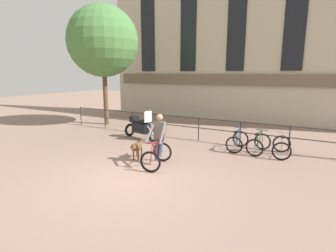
% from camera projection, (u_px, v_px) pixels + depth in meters
% --- Properties ---
extents(ground_plane, '(60.00, 60.00, 0.00)m').
position_uv_depth(ground_plane, '(128.00, 180.00, 7.50)').
color(ground_plane, '#8E7060').
extents(canal_railing, '(15.05, 0.05, 1.05)m').
position_uv_depth(canal_railing, '(199.00, 125.00, 11.80)').
color(canal_railing, '#2D2B28').
rests_on(canal_railing, ground_plane).
extents(building_facade, '(18.00, 0.72, 11.60)m').
position_uv_depth(building_facade, '(238.00, 26.00, 15.74)').
color(building_facade, '#BCB299').
rests_on(building_facade, ground_plane).
extents(cyclist_with_bike, '(0.89, 1.28, 1.70)m').
position_uv_depth(cyclist_with_bike, '(158.00, 143.00, 8.57)').
color(cyclist_with_bike, black).
rests_on(cyclist_with_bike, ground_plane).
extents(dog, '(0.42, 0.97, 0.63)m').
position_uv_depth(dog, '(137.00, 147.00, 9.28)').
color(dog, brown).
rests_on(dog, ground_plane).
extents(parked_motorcycle, '(1.83, 0.98, 1.35)m').
position_uv_depth(parked_motorcycle, '(141.00, 127.00, 12.10)').
color(parked_motorcycle, black).
rests_on(parked_motorcycle, ground_plane).
extents(parked_bicycle_near_lamp, '(0.68, 1.12, 0.86)m').
position_uv_depth(parked_bicycle_near_lamp, '(237.00, 141.00, 10.38)').
color(parked_bicycle_near_lamp, black).
rests_on(parked_bicycle_near_lamp, ground_plane).
extents(parked_bicycle_mid_left, '(0.76, 1.17, 0.86)m').
position_uv_depth(parked_bicycle_mid_left, '(259.00, 144.00, 9.99)').
color(parked_bicycle_mid_left, black).
rests_on(parked_bicycle_mid_left, ground_plane).
extents(parked_bicycle_mid_right, '(0.78, 1.17, 0.86)m').
position_uv_depth(parked_bicycle_mid_right, '(282.00, 147.00, 9.60)').
color(parked_bicycle_mid_right, black).
rests_on(parked_bicycle_mid_right, ground_plane).
extents(tree_canalside_left, '(3.99, 3.99, 6.76)m').
position_uv_depth(tree_canalside_left, '(103.00, 41.00, 14.75)').
color(tree_canalside_left, brown).
rests_on(tree_canalside_left, ground_plane).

